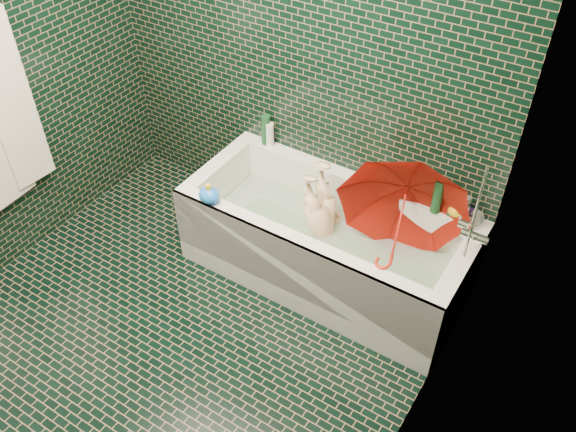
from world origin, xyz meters
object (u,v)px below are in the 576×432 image
Objects in this scene: umbrella at (399,224)px; bath_toy at (209,195)px; bathtub at (325,250)px; child at (324,229)px; rubber_duck at (458,211)px.

bath_toy is at bearing -174.69° from umbrella.
bathtub is at bearing 12.83° from bath_toy.
bathtub is 0.13m from child.
rubber_duck is 1.41m from bath_toy.
bathtub is at bearing 41.30° from child.
child is (-0.05, 0.06, 0.10)m from bathtub.
bathtub is at bearing -158.58° from rubber_duck.
rubber_duck is 0.83× the size of bath_toy.
rubber_duck is (0.23, 0.29, -0.01)m from umbrella.
umbrella is at bearing -132.96° from rubber_duck.
umbrella reaches higher than bathtub.
bath_toy is (-1.25, -0.65, 0.01)m from rubber_duck.
child is at bearing -164.70° from rubber_duck.
umbrella reaches higher than rubber_duck.
child is 5.53× the size of bath_toy.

